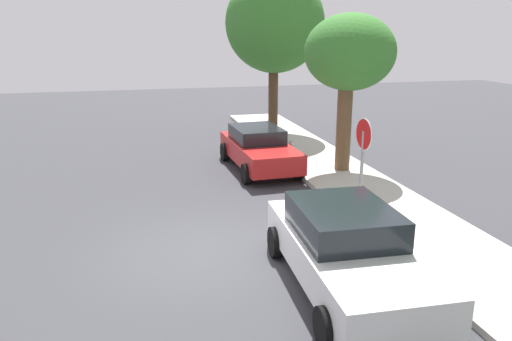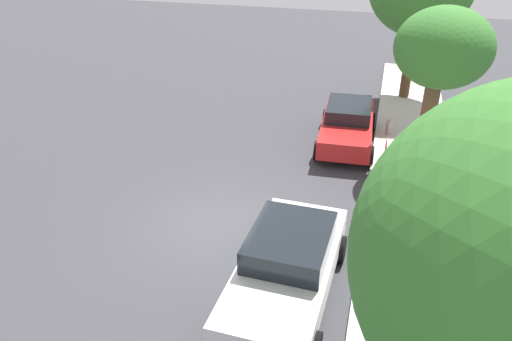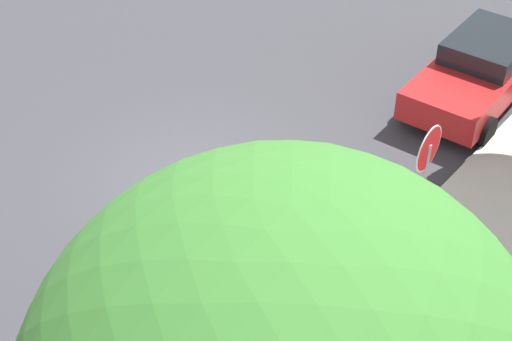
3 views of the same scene
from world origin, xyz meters
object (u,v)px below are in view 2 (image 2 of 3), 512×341
(parked_car_white, at_px, (287,265))
(fire_hydrant, at_px, (389,128))
(stop_sign, at_px, (384,168))
(street_tree_near_corner, at_px, (443,51))
(parked_car_red, at_px, (347,124))

(parked_car_white, relative_size, fire_hydrant, 6.53)
(stop_sign, bearing_deg, street_tree_near_corner, 161.59)
(stop_sign, xyz_separation_m, street_tree_near_corner, (-3.83, 1.28, 2.05))
(parked_car_white, bearing_deg, parked_car_red, 176.85)
(stop_sign, relative_size, parked_car_red, 0.58)
(parked_car_white, height_order, street_tree_near_corner, street_tree_near_corner)
(parked_car_red, height_order, street_tree_near_corner, street_tree_near_corner)
(parked_car_white, relative_size, street_tree_near_corner, 0.92)
(parked_car_white, height_order, fire_hydrant, parked_car_white)
(street_tree_near_corner, relative_size, fire_hydrant, 7.07)
(parked_car_red, distance_m, street_tree_near_corner, 4.19)
(stop_sign, distance_m, street_tree_near_corner, 4.53)
(stop_sign, distance_m, parked_car_red, 5.26)
(parked_car_white, distance_m, fire_hydrant, 9.20)
(parked_car_red, bearing_deg, stop_sign, 14.85)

